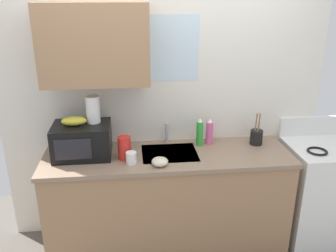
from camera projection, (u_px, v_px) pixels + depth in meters
kitchen_wall_assembly at (152, 92)px, 3.08m from camera, size 2.84×0.42×2.50m
counter_unit at (168, 199)px, 3.12m from camera, size 2.07×0.63×0.90m
sink_faucet at (167, 133)px, 3.16m from camera, size 0.03×0.03×0.19m
stove_range at (317, 190)px, 3.26m from camera, size 0.60×0.60×1.08m
microwave at (82, 140)px, 2.89m from camera, size 0.46×0.35×0.27m
banana_bunch at (74, 121)px, 2.83m from camera, size 0.20×0.11×0.07m
paper_towel_roll at (93, 109)px, 2.86m from camera, size 0.11×0.11×0.22m
dish_soap_bottle_green at (200, 132)px, 3.10m from camera, size 0.06×0.06×0.25m
dish_soap_bottle_pink at (209, 132)px, 3.13m from camera, size 0.06×0.06×0.24m
cereal_canister at (124, 148)px, 2.85m from camera, size 0.10×0.10×0.19m
mug_white at (131, 158)px, 2.79m from camera, size 0.08×0.08×0.09m
utensil_crock at (256, 137)px, 3.13m from camera, size 0.11×0.11×0.29m
small_bowl at (160, 162)px, 2.76m from camera, size 0.13×0.13×0.06m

